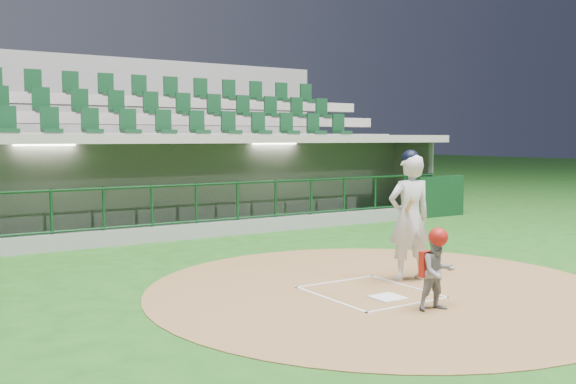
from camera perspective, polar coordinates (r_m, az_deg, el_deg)
name	(u,v)px	position (r m, az deg, el deg)	size (l,w,h in m)	color
ground	(357,289)	(10.01, 6.19, -8.60)	(120.00, 120.00, 0.00)	#1A4E16
dirt_circle	(381,289)	(10.05, 8.26, -8.54)	(7.20, 7.20, 0.01)	brown
home_plate	(388,297)	(9.49, 8.86, -9.25)	(0.43, 0.43, 0.02)	white
batter_box_chalk	(370,292)	(9.78, 7.30, -8.83)	(1.55, 1.80, 0.01)	white
dugout_structure	(170,191)	(16.69, -10.43, 0.06)	(16.40, 3.70, 3.00)	gray
seating_deck	(127,168)	(19.51, -14.16, 2.04)	(17.00, 6.72, 5.15)	gray
batter	(409,216)	(10.56, 10.75, -2.11)	(0.96, 0.96, 2.12)	silver
catcher	(437,269)	(8.88, 13.12, -6.67)	(0.58, 0.50, 1.12)	gray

